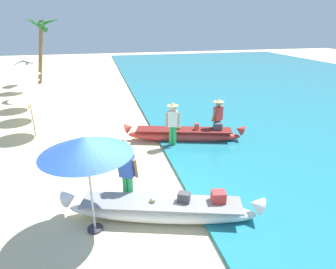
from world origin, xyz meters
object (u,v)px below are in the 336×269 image
object	(u,v)px
person_tourist_customer	(127,173)
boat_red_midground	(184,135)
person_vendor_assistant	(218,116)
boat_white_foreground	(162,210)
palm_tree_leaning_seaward	(41,30)
patio_umbrella_large	(86,146)
person_vendor_hatted	(173,122)

from	to	relation	value
person_tourist_customer	boat_red_midground	bearing A→B (deg)	55.44
person_vendor_assistant	boat_white_foreground	bearing A→B (deg)	-126.14
boat_white_foreground	palm_tree_leaning_seaward	world-z (taller)	palm_tree_leaning_seaward
boat_red_midground	person_vendor_assistant	distance (m)	1.54
person_vendor_assistant	person_tourist_customer	bearing A→B (deg)	-136.87
boat_red_midground	patio_umbrella_large	distance (m)	6.17
person_vendor_hatted	boat_red_midground	bearing A→B (deg)	37.11
boat_white_foreground	palm_tree_leaning_seaward	bearing A→B (deg)	105.05
patio_umbrella_large	palm_tree_leaning_seaward	size ratio (longest dim) A/B	0.48
boat_red_midground	person_tourist_customer	size ratio (longest dim) A/B	2.72
patio_umbrella_large	boat_white_foreground	bearing A→B (deg)	-0.23
boat_white_foreground	person_vendor_hatted	bearing A→B (deg)	72.13
boat_red_midground	person_vendor_hatted	bearing A→B (deg)	-142.89
boat_red_midground	palm_tree_leaning_seaward	bearing A→B (deg)	116.54
boat_red_midground	palm_tree_leaning_seaward	distance (m)	16.03
patio_umbrella_large	boat_red_midground	bearing A→B (deg)	52.47
palm_tree_leaning_seaward	person_vendor_assistant	bearing A→B (deg)	-59.35
person_tourist_customer	palm_tree_leaning_seaward	xyz separation A→B (m)	(-4.27, 17.89, 2.94)
palm_tree_leaning_seaward	boat_red_midground	bearing A→B (deg)	-63.46
person_vendor_assistant	patio_umbrella_large	size ratio (longest dim) A/B	0.73
person_vendor_hatted	person_tourist_customer	distance (m)	4.05
person_tourist_customer	patio_umbrella_large	xyz separation A→B (m)	(-0.88, -0.74, 1.17)
person_tourist_customer	person_vendor_assistant	bearing A→B (deg)	43.13
boat_red_midground	boat_white_foreground	bearing A→B (deg)	-112.79
person_vendor_hatted	patio_umbrella_large	world-z (taller)	patio_umbrella_large
person_vendor_assistant	palm_tree_leaning_seaward	bearing A→B (deg)	120.65
boat_white_foreground	boat_red_midground	size ratio (longest dim) A/B	1.01
person_vendor_hatted	person_vendor_assistant	xyz separation A→B (m)	(1.97, 0.35, -0.04)
person_vendor_hatted	palm_tree_leaning_seaward	distance (m)	16.03
person_tourist_customer	person_vendor_hatted	bearing A→B (deg)	58.81
boat_white_foreground	boat_red_midground	xyz separation A→B (m)	(1.96, 4.67, 0.01)
boat_white_foreground	patio_umbrella_large	distance (m)	2.47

